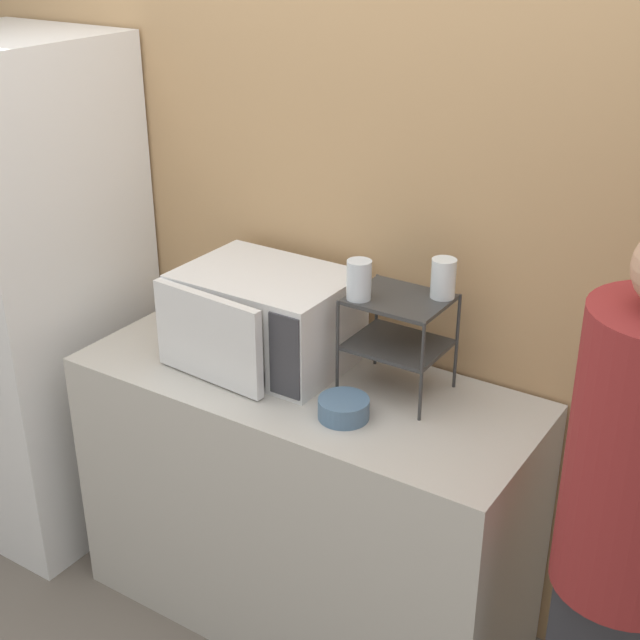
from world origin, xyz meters
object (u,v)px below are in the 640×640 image
(dish_rack, at_px, (398,324))
(refrigerator, at_px, (28,296))
(microwave, at_px, (263,318))
(glass_front_left, at_px, (359,280))
(bowl, at_px, (344,409))
(person, at_px, (631,528))
(glass_back_right, at_px, (443,278))

(dish_rack, height_order, refrigerator, refrigerator)
(microwave, height_order, glass_front_left, glass_front_left)
(bowl, bearing_deg, refrigerator, 177.32)
(microwave, distance_m, person, 1.26)
(microwave, xyz_separation_m, refrigerator, (-1.00, -0.10, -0.13))
(glass_back_right, relative_size, person, 0.07)
(refrigerator, bearing_deg, dish_rack, 6.04)
(microwave, xyz_separation_m, bowl, (0.40, -0.16, -0.12))
(microwave, bearing_deg, dish_rack, 7.07)
(bowl, distance_m, refrigerator, 1.40)
(dish_rack, bearing_deg, glass_front_left, -143.89)
(dish_rack, distance_m, bowl, 0.29)
(dish_rack, bearing_deg, bowl, -102.65)
(microwave, distance_m, bowl, 0.45)
(glass_front_left, bearing_deg, bowl, -73.05)
(dish_rack, xyz_separation_m, glass_front_left, (-0.09, -0.07, 0.14))
(glass_front_left, height_order, refrigerator, refrigerator)
(glass_front_left, xyz_separation_m, person, (0.87, -0.25, -0.33))
(bowl, bearing_deg, glass_front_left, 106.95)
(dish_rack, height_order, glass_front_left, glass_front_left)
(person, height_order, refrigerator, refrigerator)
(dish_rack, height_order, person, person)
(glass_back_right, distance_m, refrigerator, 1.60)
(microwave, distance_m, refrigerator, 1.01)
(dish_rack, xyz_separation_m, refrigerator, (-1.44, -0.15, -0.20))
(microwave, height_order, person, person)
(bowl, relative_size, refrigerator, 0.08)
(microwave, height_order, dish_rack, dish_rack)
(person, bearing_deg, dish_rack, 157.99)
(bowl, xyz_separation_m, refrigerator, (-1.40, 0.07, -0.01))
(person, bearing_deg, glass_back_right, 150.44)
(refrigerator, bearing_deg, microwave, 5.58)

